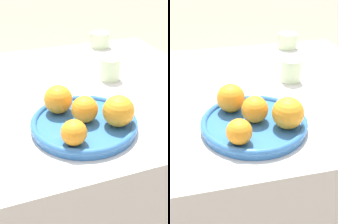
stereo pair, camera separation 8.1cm
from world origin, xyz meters
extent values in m
cube|color=silver|center=(0.00, 0.00, 0.38)|extent=(1.36, 0.88, 0.76)
cylinder|color=#336BAD|center=(0.15, -0.23, 0.77)|extent=(0.28, 0.28, 0.02)
torus|color=#336BAD|center=(0.15, -0.23, 0.78)|extent=(0.29, 0.29, 0.02)
sphere|color=orange|center=(0.15, -0.23, 0.82)|extent=(0.07, 0.07, 0.07)
sphere|color=orange|center=(0.09, -0.32, 0.81)|extent=(0.06, 0.06, 0.06)
sphere|color=orange|center=(0.23, -0.28, 0.82)|extent=(0.08, 0.08, 0.08)
sphere|color=orange|center=(0.10, -0.16, 0.82)|extent=(0.08, 0.08, 0.08)
cylinder|color=beige|center=(0.35, 0.03, 0.80)|extent=(0.07, 0.07, 0.08)
cylinder|color=beige|center=(0.45, 0.37, 0.79)|extent=(0.09, 0.09, 0.07)
camera|label=1|loc=(-0.09, -0.89, 1.22)|focal=50.00mm
camera|label=2|loc=(-0.02, -0.91, 1.22)|focal=50.00mm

